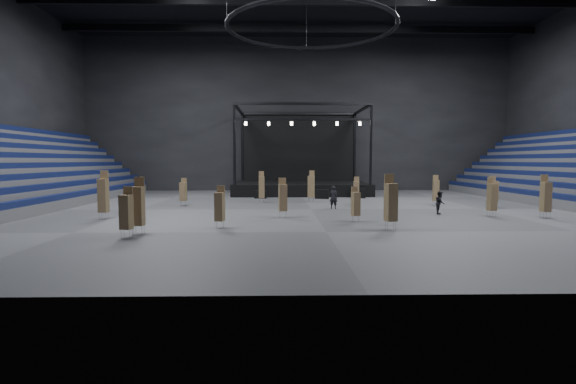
{
  "coord_description": "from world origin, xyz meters",
  "views": [
    {
      "loc": [
        -2.39,
        -32.56,
        3.54
      ],
      "look_at": [
        -1.72,
        -2.0,
        1.4
      ],
      "focal_mm": 28.0,
      "sensor_mm": 36.0,
      "label": 1
    }
  ],
  "objects_px": {
    "chair_stack_5": "(262,187)",
    "chair_stack_9": "(311,186)",
    "stage": "(300,180)",
    "chair_stack_6": "(356,190)",
    "man_center": "(333,197)",
    "chair_stack_14": "(283,197)",
    "chair_stack_7": "(183,191)",
    "chair_stack_13": "(220,206)",
    "chair_stack_12": "(492,196)",
    "flight_case_mid": "(322,194)",
    "chair_stack_0": "(103,195)",
    "chair_stack_1": "(436,190)",
    "flight_case_left": "(260,194)",
    "chair_stack_4": "(138,205)",
    "chair_stack_11": "(493,191)",
    "chair_stack_10": "(391,201)",
    "crew_member": "(440,203)",
    "chair_stack_2": "(546,196)",
    "chair_stack_3": "(356,203)",
    "chair_stack_8": "(126,211)",
    "flight_case_right": "(358,193)"
  },
  "relations": [
    {
      "from": "chair_stack_5",
      "to": "chair_stack_9",
      "type": "height_order",
      "value": "chair_stack_9"
    },
    {
      "from": "stage",
      "to": "chair_stack_6",
      "type": "relative_size",
      "value": 6.19
    },
    {
      "from": "stage",
      "to": "man_center",
      "type": "xyz_separation_m",
      "value": [
        1.67,
        -16.01,
        -0.6
      ]
    },
    {
      "from": "chair_stack_14",
      "to": "chair_stack_7",
      "type": "bearing_deg",
      "value": 126.87
    },
    {
      "from": "chair_stack_9",
      "to": "chair_stack_13",
      "type": "height_order",
      "value": "chair_stack_9"
    },
    {
      "from": "man_center",
      "to": "chair_stack_12",
      "type": "bearing_deg",
      "value": 176.97
    },
    {
      "from": "flight_case_mid",
      "to": "chair_stack_0",
      "type": "relative_size",
      "value": 0.43
    },
    {
      "from": "chair_stack_6",
      "to": "chair_stack_1",
      "type": "bearing_deg",
      "value": 10.67
    },
    {
      "from": "flight_case_left",
      "to": "chair_stack_4",
      "type": "xyz_separation_m",
      "value": [
        -5.07,
        -20.45,
        1.04
      ]
    },
    {
      "from": "chair_stack_0",
      "to": "chair_stack_6",
      "type": "distance_m",
      "value": 18.76
    },
    {
      "from": "chair_stack_9",
      "to": "chair_stack_12",
      "type": "relative_size",
      "value": 1.08
    },
    {
      "from": "chair_stack_0",
      "to": "chair_stack_11",
      "type": "height_order",
      "value": "chair_stack_0"
    },
    {
      "from": "chair_stack_6",
      "to": "chair_stack_10",
      "type": "relative_size",
      "value": 0.79
    },
    {
      "from": "chair_stack_12",
      "to": "crew_member",
      "type": "xyz_separation_m",
      "value": [
        -2.77,
        1.44,
        -0.52
      ]
    },
    {
      "from": "chair_stack_11",
      "to": "chair_stack_6",
      "type": "bearing_deg",
      "value": 167.06
    },
    {
      "from": "chair_stack_6",
      "to": "chair_stack_11",
      "type": "bearing_deg",
      "value": 5.51
    },
    {
      "from": "chair_stack_10",
      "to": "chair_stack_9",
      "type": "bearing_deg",
      "value": 86.94
    },
    {
      "from": "flight_case_mid",
      "to": "chair_stack_13",
      "type": "relative_size",
      "value": 0.57
    },
    {
      "from": "chair_stack_13",
      "to": "chair_stack_10",
      "type": "bearing_deg",
      "value": 9.3
    },
    {
      "from": "chair_stack_2",
      "to": "chair_stack_9",
      "type": "height_order",
      "value": "chair_stack_9"
    },
    {
      "from": "stage",
      "to": "chair_stack_14",
      "type": "distance_m",
      "value": 21.1
    },
    {
      "from": "flight_case_left",
      "to": "chair_stack_9",
      "type": "relative_size",
      "value": 0.41
    },
    {
      "from": "flight_case_mid",
      "to": "chair_stack_12",
      "type": "bearing_deg",
      "value": -55.48
    },
    {
      "from": "chair_stack_14",
      "to": "chair_stack_2",
      "type": "bearing_deg",
      "value": -11.7
    },
    {
      "from": "chair_stack_3",
      "to": "chair_stack_10",
      "type": "height_order",
      "value": "chair_stack_10"
    },
    {
      "from": "chair_stack_13",
      "to": "crew_member",
      "type": "relative_size",
      "value": 1.47
    },
    {
      "from": "chair_stack_6",
      "to": "chair_stack_9",
      "type": "xyz_separation_m",
      "value": [
        -3.41,
        2.77,
        0.21
      ]
    },
    {
      "from": "chair_stack_2",
      "to": "chair_stack_12",
      "type": "distance_m",
      "value": 3.03
    },
    {
      "from": "chair_stack_8",
      "to": "chair_stack_14",
      "type": "relative_size",
      "value": 0.95
    },
    {
      "from": "chair_stack_11",
      "to": "flight_case_mid",
      "type": "bearing_deg",
      "value": 144.84
    },
    {
      "from": "flight_case_left",
      "to": "chair_stack_13",
      "type": "height_order",
      "value": "chair_stack_13"
    },
    {
      "from": "chair_stack_1",
      "to": "chair_stack_11",
      "type": "distance_m",
      "value": 4.17
    },
    {
      "from": "chair_stack_6",
      "to": "chair_stack_2",
      "type": "bearing_deg",
      "value": -24.09
    },
    {
      "from": "chair_stack_0",
      "to": "chair_stack_7",
      "type": "bearing_deg",
      "value": 74.07
    },
    {
      "from": "chair_stack_10",
      "to": "chair_stack_11",
      "type": "bearing_deg",
      "value": 32.21
    },
    {
      "from": "chair_stack_11",
      "to": "man_center",
      "type": "height_order",
      "value": "chair_stack_11"
    },
    {
      "from": "stage",
      "to": "chair_stack_8",
      "type": "xyz_separation_m",
      "value": [
        -9.35,
        -28.22,
        -0.22
      ]
    },
    {
      "from": "flight_case_right",
      "to": "chair_stack_7",
      "type": "xyz_separation_m",
      "value": [
        -15.05,
        -6.86,
        0.71
      ]
    },
    {
      "from": "chair_stack_1",
      "to": "chair_stack_10",
      "type": "distance_m",
      "value": 13.97
    },
    {
      "from": "chair_stack_1",
      "to": "chair_stack_13",
      "type": "distance_m",
      "value": 19.31
    },
    {
      "from": "chair_stack_5",
      "to": "chair_stack_13",
      "type": "distance_m",
      "value": 14.55
    },
    {
      "from": "chair_stack_0",
      "to": "chair_stack_2",
      "type": "bearing_deg",
      "value": 4.35
    },
    {
      "from": "chair_stack_13",
      "to": "chair_stack_2",
      "type": "bearing_deg",
      "value": 24.52
    },
    {
      "from": "stage",
      "to": "chair_stack_13",
      "type": "height_order",
      "value": "stage"
    },
    {
      "from": "chair_stack_8",
      "to": "chair_stack_9",
      "type": "relative_size",
      "value": 0.87
    },
    {
      "from": "chair_stack_8",
      "to": "chair_stack_9",
      "type": "height_order",
      "value": "chair_stack_9"
    },
    {
      "from": "chair_stack_9",
      "to": "crew_member",
      "type": "relative_size",
      "value": 1.78
    },
    {
      "from": "chair_stack_9",
      "to": "chair_stack_1",
      "type": "bearing_deg",
      "value": 3.73
    },
    {
      "from": "chair_stack_8",
      "to": "flight_case_right",
      "type": "bearing_deg",
      "value": 68.33
    },
    {
      "from": "chair_stack_0",
      "to": "chair_stack_1",
      "type": "bearing_deg",
      "value": 23.47
    }
  ]
}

